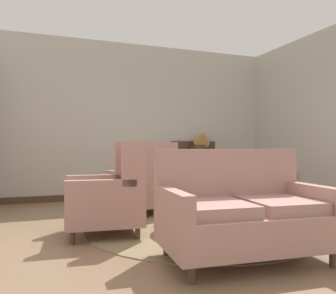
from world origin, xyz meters
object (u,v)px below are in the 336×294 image
object	(u,v)px
coffee_table	(203,197)
gramophone	(201,139)
porcelain_vase	(204,180)
armchair_foreground_right	(111,195)
side_table	(240,186)
armchair_far_left	(263,187)
settee	(242,214)
armchair_beside_settee	(145,184)
sideboard	(197,171)

from	to	relation	value
coffee_table	gramophone	size ratio (longest dim) A/B	1.78
porcelain_vase	gramophone	xyz separation A→B (m)	(1.23, 2.59, 0.55)
armchair_foreground_right	side_table	size ratio (longest dim) A/B	1.44
side_table	coffee_table	bearing A→B (deg)	-149.58
armchair_far_left	coffee_table	bearing A→B (deg)	81.03
porcelain_vase	gramophone	world-z (taller)	gramophone
settee	armchair_far_left	distance (m)	2.18
side_table	armchair_beside_settee	bearing A→B (deg)	148.71
coffee_table	armchair_beside_settee	distance (m)	1.26
sideboard	gramophone	world-z (taller)	gramophone
coffee_table	gramophone	distance (m)	2.94
sideboard	porcelain_vase	bearing A→B (deg)	-113.70
settee	armchair_beside_settee	bearing A→B (deg)	99.43
armchair_foreground_right	side_table	xyz separation A→B (m)	(1.91, 0.31, 0.00)
porcelain_vase	gramophone	distance (m)	2.92
armchair_beside_settee	settee	bearing A→B (deg)	70.04
armchair_far_left	side_table	world-z (taller)	armchair_far_left
coffee_table	settee	world-z (taller)	settee
porcelain_vase	side_table	world-z (taller)	porcelain_vase
sideboard	gramophone	distance (m)	0.66
settee	armchair_far_left	size ratio (longest dim) A/B	1.34
side_table	armchair_far_left	bearing A→B (deg)	6.38
settee	armchair_foreground_right	xyz separation A→B (m)	(-0.93, 1.29, 0.04)
settee	armchair_far_left	xyz separation A→B (m)	(1.42, 1.65, 0.00)
armchair_foreground_right	gramophone	xyz separation A→B (m)	(2.32, 2.39, 0.72)
coffee_table	armchair_far_left	xyz separation A→B (m)	(1.26, 0.53, 0.01)
coffee_table	armchair_beside_settee	size ratio (longest dim) A/B	0.88
porcelain_vase	sideboard	distance (m)	2.93
side_table	sideboard	world-z (taller)	sideboard
sideboard	armchair_beside_settee	bearing A→B (deg)	-136.88
armchair_beside_settee	gramophone	world-z (taller)	gramophone
coffee_table	armchair_foreground_right	distance (m)	1.11
coffee_table	settee	distance (m)	1.13
armchair_beside_settee	sideboard	size ratio (longest dim) A/B	0.96
settee	armchair_foreground_right	size ratio (longest dim) A/B	1.41
gramophone	sideboard	bearing A→B (deg)	118.55
side_table	sideboard	bearing A→B (deg)	80.67
armchair_far_left	side_table	size ratio (longest dim) A/B	1.52
armchair_foreground_right	armchair_far_left	bearing A→B (deg)	104.16
armchair_foreground_right	sideboard	distance (m)	3.36
armchair_beside_settee	gramophone	xyz separation A→B (m)	(1.60, 1.36, 0.71)
coffee_table	settee	size ratio (longest dim) A/B	0.63
settee	porcelain_vase	bearing A→B (deg)	86.01
porcelain_vase	side_table	bearing A→B (deg)	31.91
porcelain_vase	armchair_foreground_right	world-z (taller)	armchair_foreground_right
armchair_beside_settee	armchair_far_left	xyz separation A→B (m)	(1.63, -0.67, -0.04)
coffee_table	armchair_beside_settee	bearing A→B (deg)	107.20
armchair_foreground_right	gramophone	bearing A→B (deg)	141.39
porcelain_vase	settee	size ratio (longest dim) A/B	0.21
armchair_foreground_right	side_table	distance (m)	1.94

